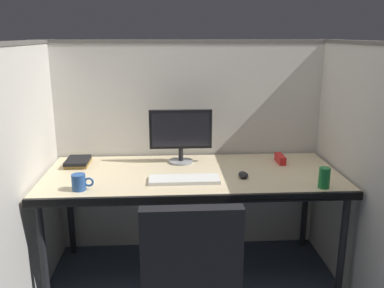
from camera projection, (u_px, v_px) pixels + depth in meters
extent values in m
cube|color=beige|center=(189.00, 149.00, 3.05)|extent=(2.20, 0.05, 1.55)
cube|color=#605B56|center=(189.00, 41.00, 2.84)|extent=(2.21, 0.06, 0.02)
cube|color=beige|center=(31.00, 176.00, 2.47)|extent=(0.05, 1.40, 1.55)
cube|color=#605B56|center=(16.00, 43.00, 2.26)|extent=(0.06, 1.41, 0.02)
cube|color=beige|center=(349.00, 170.00, 2.58)|extent=(0.05, 1.40, 1.55)
cube|color=#605B56|center=(363.00, 43.00, 2.37)|extent=(0.06, 1.41, 0.02)
cube|color=beige|center=(192.00, 176.00, 2.63)|extent=(1.90, 0.80, 0.04)
cube|color=black|center=(197.00, 199.00, 2.26)|extent=(1.90, 0.02, 0.05)
cylinder|color=black|center=(43.00, 259.00, 2.35)|extent=(0.04, 0.04, 0.70)
cylinder|color=black|center=(342.00, 249.00, 2.45)|extent=(0.04, 0.04, 0.70)
cylinder|color=black|center=(70.00, 210.00, 3.01)|extent=(0.04, 0.04, 0.70)
cylinder|color=black|center=(305.00, 204.00, 3.11)|extent=(0.04, 0.04, 0.70)
cube|color=black|center=(192.00, 264.00, 1.59)|extent=(0.40, 0.06, 0.48)
cylinder|color=gray|center=(181.00, 161.00, 2.84)|extent=(0.17, 0.17, 0.01)
cylinder|color=black|center=(181.00, 154.00, 2.83)|extent=(0.03, 0.03, 0.09)
cube|color=black|center=(181.00, 129.00, 2.78)|extent=(0.43, 0.03, 0.27)
cube|color=black|center=(181.00, 130.00, 2.76)|extent=(0.39, 0.01, 0.23)
cube|color=silver|center=(184.00, 180.00, 2.47)|extent=(0.43, 0.15, 0.02)
ellipsoid|color=black|center=(243.00, 175.00, 2.54)|extent=(0.06, 0.10, 0.03)
cylinder|color=#59595B|center=(243.00, 172.00, 2.55)|extent=(0.01, 0.01, 0.01)
cylinder|color=#264C8C|center=(79.00, 182.00, 2.32)|extent=(0.08, 0.08, 0.09)
torus|color=#264C8C|center=(89.00, 182.00, 2.33)|extent=(0.06, 0.01, 0.06)
cube|color=olive|center=(78.00, 163.00, 2.79)|extent=(0.15, 0.21, 0.02)
cube|color=black|center=(78.00, 160.00, 2.77)|extent=(0.15, 0.21, 0.02)
cylinder|color=#197233|center=(324.00, 178.00, 2.36)|extent=(0.07, 0.07, 0.12)
cube|color=red|center=(280.00, 159.00, 2.83)|extent=(0.04, 0.15, 0.06)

